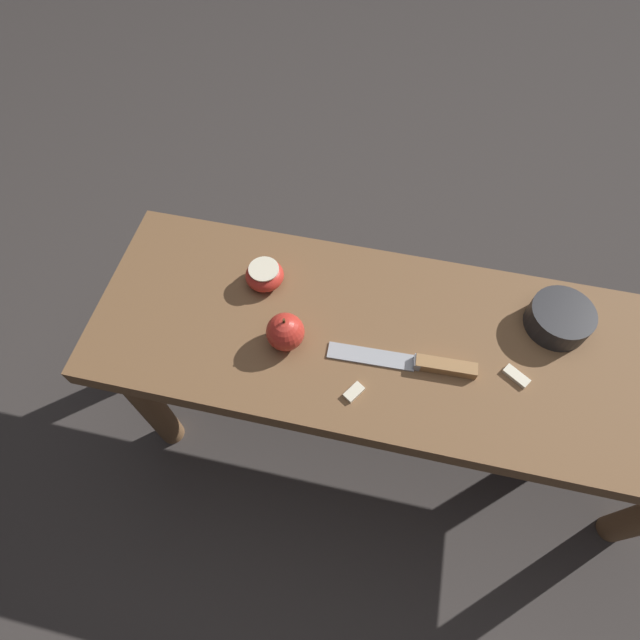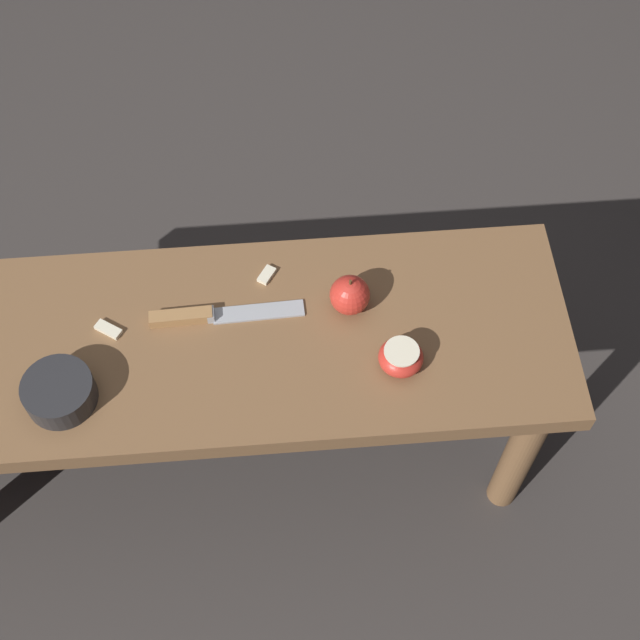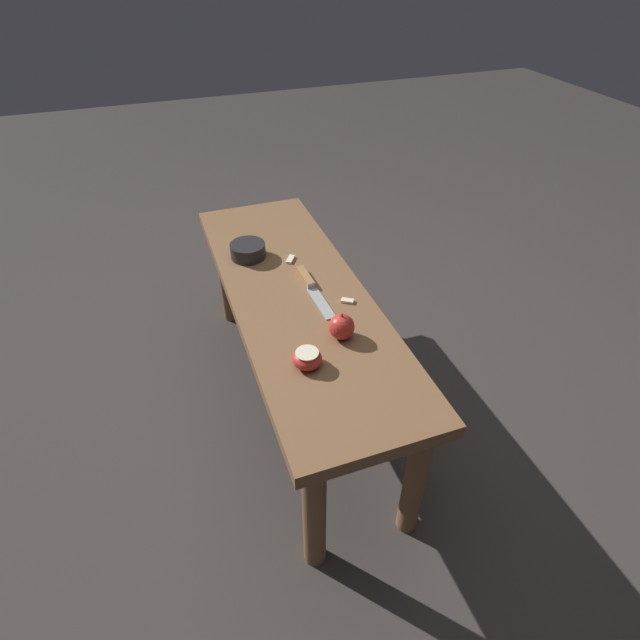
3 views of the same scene
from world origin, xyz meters
name	(u,v)px [view 1 (image 1 of 3)]	position (x,y,z in m)	size (l,w,h in m)	color
ground_plane	(388,427)	(0.00, 0.00, 0.00)	(8.00, 8.00, 0.00)	#383330
wooden_bench	(412,361)	(0.00, 0.00, 0.40)	(1.22, 0.39, 0.47)	brown
knife	(424,364)	(0.01, -0.04, 0.48)	(0.26, 0.04, 0.02)	#9EA0A5
apple_whole	(285,332)	(-0.24, -0.05, 0.51)	(0.07, 0.07, 0.08)	red
apple_cut	(265,275)	(-0.31, 0.07, 0.50)	(0.07, 0.07, 0.04)	red
apple_slice_near_knife	(516,376)	(0.17, -0.03, 0.48)	(0.05, 0.04, 0.01)	beige
apple_slice_center	(354,392)	(-0.10, -0.12, 0.48)	(0.04, 0.04, 0.01)	beige
bowl	(559,318)	(0.24, 0.09, 0.50)	(0.11, 0.11, 0.05)	#232326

